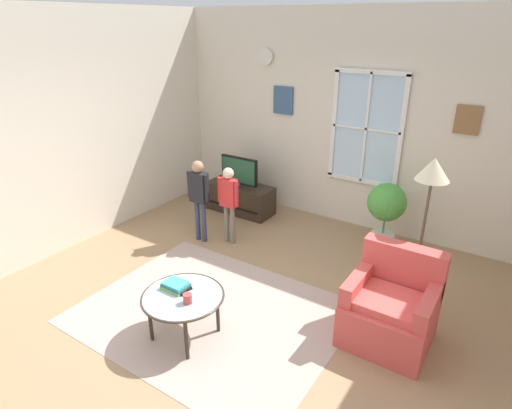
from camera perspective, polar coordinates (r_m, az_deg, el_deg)
ground_plane at (r=4.41m, az=-5.43°, el=-15.91°), size 5.82×6.49×0.02m
back_wall at (r=6.16m, az=11.99°, el=10.79°), size 5.22×0.17×2.96m
side_wall_left at (r=5.68m, az=-27.84°, el=7.54°), size 0.12×5.89×2.96m
area_rug at (r=4.56m, az=-5.92°, el=-14.21°), size 2.58×2.03×0.01m
tv_stand at (r=6.67m, az=-2.17°, el=0.86°), size 1.07×0.45×0.44m
television at (r=6.51m, az=-2.24°, el=4.53°), size 0.63×0.08×0.44m
armchair at (r=4.25m, az=17.53°, el=-13.09°), size 0.76×0.74×0.87m
coffee_table at (r=4.07m, az=-9.71°, el=-12.20°), size 0.77×0.77×0.46m
book_stack at (r=4.14m, az=-10.65°, el=-10.56°), size 0.24×0.19×0.07m
cup at (r=3.93m, az=-9.11°, el=-12.27°), size 0.08×0.08×0.09m
remote_near_books at (r=4.09m, az=-9.50°, el=-11.30°), size 0.08×0.15×0.02m
remote_near_cup at (r=4.10m, az=-9.47°, el=-11.19°), size 0.09×0.15×0.02m
person_black_shirt at (r=5.63m, az=-7.62°, el=1.68°), size 0.34×0.16×1.13m
person_red_shirt at (r=5.56m, az=-3.66°, el=1.02°), size 0.32×0.14×1.06m
potted_plant_by_window at (r=5.70m, az=16.95°, el=-0.41°), size 0.49×0.49×0.90m
floor_lamp at (r=4.41m, az=22.28°, el=2.48°), size 0.32×0.32×1.60m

